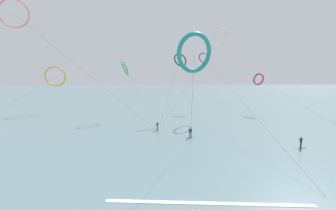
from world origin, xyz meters
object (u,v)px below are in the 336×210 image
Objects in this scene: kite_crimson at (259,79)px; kite_violet at (204,58)px; kite_coral at (14,14)px; kite_teal at (194,53)px; kite_amber at (55,76)px; surfer_navy at (301,143)px; kite_charcoal at (180,60)px; kite_emerald at (125,68)px; surfer_cobalt at (190,133)px; kite_ivory at (220,37)px; surfer_lime at (157,127)px.

kite_crimson is 16.10m from kite_violet.
kite_coral reaches higher than kite_violet.
kite_crimson is at bearing -147.38° from kite_teal.
kite_amber is 1.73× the size of kite_coral.
kite_crimson is at bearing 1.76° from surfer_navy.
kite_charcoal is (-15.20, 23.12, 12.67)m from surfer_navy.
kite_emerald is at bearing 161.95° from kite_coral.
surfer_navy is at bearing 179.69° from kite_teal.
surfer_navy is 53.63m from kite_coral.
surfer_cobalt is 0.11× the size of kite_teal.
kite_ivory is at bearing 166.37° from kite_amber.
kite_ivory is at bearing -107.08° from kite_crimson.
kite_charcoal reaches higher than kite_emerald.
kite_emerald is (-13.00, 19.21, 10.85)m from surfer_cobalt.
surfer_cobalt is at bearing -70.35° from kite_crimson.
kite_teal is (-22.44, -39.32, 3.63)m from kite_crimson.
kite_coral is (-46.90, 15.65, 20.77)m from surfer_navy.
kite_ivory is at bearing -79.76° from kite_emerald.
kite_emerald is at bearing -51.12° from surfer_cobalt.
kite_charcoal is at bearing -124.18° from kite_violet.
kite_teal is 0.30× the size of kite_violet.
kite_ivory is (10.07, 5.12, 5.91)m from kite_charcoal.
surfer_cobalt is at bearing -142.98° from kite_emerald.
kite_teal is at bearing 88.77° from surfer_cobalt.
kite_amber is at bearing 69.30° from kite_emerald.
kite_coral reaches higher than kite_teal.
surfer_lime is 23.19m from surfer_navy.
kite_coral is 0.55× the size of kite_violet.
kite_charcoal is (32.54, -10.90, 3.83)m from kite_amber.
surfer_lime is at bearing 134.33° from kite_amber.
kite_coral is at bearing 84.38° from surfer_navy.
surfer_navy is at bearing 59.40° from kite_ivory.
surfer_navy is 0.11× the size of kite_charcoal.
kite_teal is (3.90, -19.69, 11.76)m from surfer_lime.
kite_violet is (40.62, 3.96, 5.23)m from kite_amber.
kite_emerald reaches higher than surfer_lime.
kite_coral is at bearing -104.13° from kite_crimson.
kite_violet reaches higher than surfer_navy.
kite_violet reaches higher than kite_amber.
surfer_navy is 0.03× the size of kite_amber.
kite_teal is 0.74× the size of kite_ivory.
kite_coral reaches higher than kite_emerald.
kite_crimson is at bearing -125.43° from surfer_cobalt.
kite_charcoal reaches higher than surfer_navy.
kite_amber is at bearing 179.94° from kite_violet.
kite_crimson is at bearing -9.52° from kite_charcoal.
surfer_lime is 0.11× the size of kite_teal.
surfer_lime is 0.08× the size of kite_ivory.
kite_crimson is at bearing -77.84° from kite_emerald.
kite_emerald is 12.98m from kite_charcoal.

